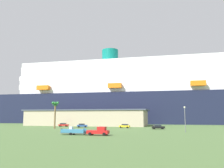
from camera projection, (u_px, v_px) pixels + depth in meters
The scene contains 11 objects.
ground_plane at pixel (131, 126), 109.10m from camera, with size 600.00×600.00×0.00m, color #4C6B38.
cruise_ship at pixel (154, 97), 148.29m from camera, with size 240.20×36.95×55.66m.
terminal_building at pixel (87, 118), 118.58m from camera, with size 62.91×24.14×7.96m.
pickup_truck at pixel (99, 131), 58.92m from camera, with size 5.69×2.51×2.20m.
small_boat_on_trailer at pixel (76, 131), 60.47m from camera, with size 8.90×2.29×2.15m.
palm_tree at pixel (55, 107), 90.43m from camera, with size 3.13×3.14×10.51m.
street_lamp at pixel (185, 115), 69.97m from camera, with size 0.56×0.56×7.75m.
parked_car_blue_suv at pixel (82, 125), 99.29m from camera, with size 4.54×2.60×1.58m.
parked_car_red_hatchback at pixel (63, 125), 106.03m from camera, with size 4.50×2.32×1.58m.
parked_car_yellow_taxi at pixel (125, 126), 94.45m from camera, with size 4.50×2.53×1.58m.
parked_car_black_coupe at pixel (158, 127), 85.65m from camera, with size 4.95×2.76×1.58m.
Camera 1 is at (13.83, -80.28, 5.01)m, focal length 37.19 mm.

